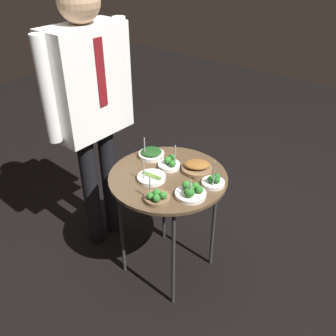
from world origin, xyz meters
TOP-DOWN VIEW (x-y plane):
  - ground_plane at (0.00, 0.00)m, footprint 8.00×8.00m
  - serving_cart at (0.00, 0.00)m, footprint 0.65×0.65m
  - bowl_spinach_front_center at (0.10, 0.21)m, footprint 0.15×0.15m
  - bowl_broccoli_back_right at (0.07, 0.05)m, footprint 0.12×0.12m
  - bowl_broccoli_mid_left at (0.08, -0.24)m, footprint 0.12×0.12m
  - bowl_roast_front_left at (0.14, -0.09)m, footprint 0.17×0.18m
  - bowl_asparagus_center at (-0.08, 0.05)m, footprint 0.15×0.15m
  - bowl_broccoli_front_right at (-0.07, -0.21)m, footprint 0.16×0.16m
  - bowl_broccoli_far_rim at (-0.21, -0.10)m, footprint 0.13×0.13m
  - waiter_figure at (-0.04, 0.54)m, footprint 0.61×0.23m

SIDE VIEW (x-z plane):
  - ground_plane at x=0.00m, z-range 0.00..0.00m
  - serving_cart at x=0.00m, z-range 0.30..1.00m
  - bowl_asparagus_center at x=-0.08m, z-range 0.65..0.78m
  - bowl_spinach_front_center at x=0.10m, z-range 0.66..0.79m
  - bowl_broccoli_mid_left at x=0.08m, z-range 0.64..0.81m
  - bowl_broccoli_back_right at x=0.07m, z-range 0.66..0.80m
  - bowl_broccoli_far_rim at x=-0.21m, z-range 0.66..0.79m
  - bowl_roast_front_left at x=0.14m, z-range 0.70..0.76m
  - bowl_broccoli_front_right at x=-0.07m, z-range 0.67..0.79m
  - waiter_figure at x=-0.04m, z-range 0.22..1.87m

